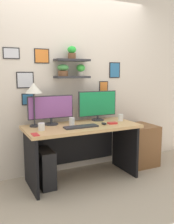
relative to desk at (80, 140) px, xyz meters
name	(u,v)px	position (x,y,z in m)	size (l,w,h in m)	color
ground_plane	(82,179)	(0.00, -0.05, -0.54)	(8.00, 8.00, 0.00)	tan
back_wall_assembly	(69,78)	(0.00, 0.38, 0.82)	(4.40, 0.24, 2.70)	beige
desk	(80,140)	(0.00, 0.00, 0.00)	(1.50, 0.68, 0.75)	tan
monitor_left	(51,109)	(-0.35, 0.16, 0.43)	(0.62, 0.18, 0.39)	#2D2D33
monitor_right	(98,105)	(0.35, 0.16, 0.44)	(0.60, 0.18, 0.42)	#2D2D33
keyboard	(81,127)	(-0.07, -0.17, 0.22)	(0.44, 0.14, 0.02)	#2D2D33
computer_mouse	(104,124)	(0.28, -0.16, 0.23)	(0.06, 0.09, 0.03)	black
desk_lamp	(34,91)	(-0.58, 0.13, 0.68)	(0.21, 0.21, 0.56)	#2D2D33
cell_phone	(35,135)	(-0.69, -0.30, 0.22)	(0.07, 0.14, 0.01)	red
coffee_mug	(42,127)	(-0.56, -0.11, 0.26)	(0.08, 0.08, 0.09)	white
pen_cup	(121,118)	(0.62, -0.04, 0.26)	(0.07, 0.07, 0.10)	white
scissors_tray	(112,123)	(0.41, -0.16, 0.23)	(0.12, 0.08, 0.02)	red
water_cup	(72,122)	(-0.13, -0.03, 0.27)	(0.07, 0.07, 0.11)	white
drawer_cabinet	(140,145)	(1.06, 0.07, -0.22)	(0.44, 0.50, 0.63)	brown
computer_tower_left	(45,168)	(-0.51, -0.03, -0.30)	(0.18, 0.40, 0.48)	black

